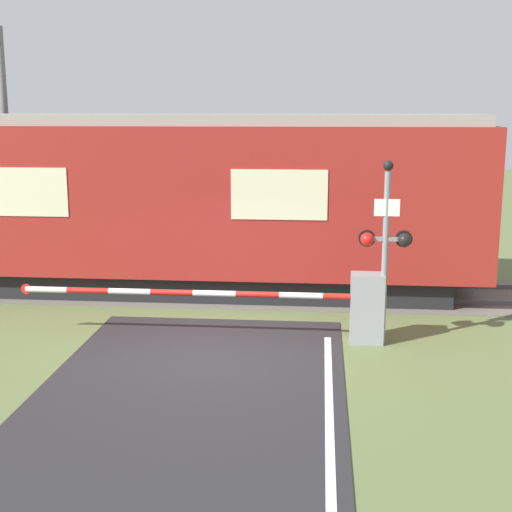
{
  "coord_description": "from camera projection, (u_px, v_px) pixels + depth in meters",
  "views": [
    {
      "loc": [
        1.92,
        -11.79,
        4.21
      ],
      "look_at": [
        0.7,
        1.47,
        1.45
      ],
      "focal_mm": 50.0,
      "sensor_mm": 36.0,
      "label": 1
    }
  ],
  "objects": [
    {
      "name": "catenary_pole",
      "position": [
        6.0,
        143.0,
        18.97
      ],
      "size": [
        0.2,
        1.9,
        6.31
      ],
      "color": "slate",
      "rests_on": "ground_plane"
    },
    {
      "name": "ground_plane",
      "position": [
        209.0,
        353.0,
        12.52
      ],
      "size": [
        80.0,
        80.0,
        0.0
      ],
      "primitive_type": "plane",
      "color": "#5B6B3D"
    },
    {
      "name": "signal_post",
      "position": [
        385.0,
        242.0,
        12.61
      ],
      "size": [
        0.95,
        0.26,
        3.34
      ],
      "color": "gray",
      "rests_on": "ground_plane"
    },
    {
      "name": "crossing_barrier",
      "position": [
        334.0,
        305.0,
        13.03
      ],
      "size": [
        6.82,
        0.44,
        1.29
      ],
      "color": "gray",
      "rests_on": "ground_plane"
    },
    {
      "name": "track_bed",
      "position": [
        237.0,
        290.0,
        16.74
      ],
      "size": [
        36.0,
        3.2,
        0.13
      ],
      "color": "#666056",
      "rests_on": "ground_plane"
    },
    {
      "name": "train",
      "position": [
        49.0,
        201.0,
        16.72
      ],
      "size": [
        19.99,
        3.0,
        4.1
      ],
      "color": "black",
      "rests_on": "ground_plane"
    }
  ]
}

